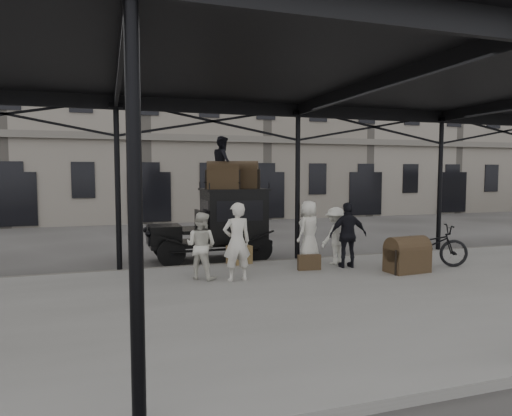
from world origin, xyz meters
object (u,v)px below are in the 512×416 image
(porter_left, at_px, (237,242))
(steamer_trunk_roof_near, at_px, (223,177))
(bicycle, at_px, (426,245))
(steamer_trunk_platform, at_px, (407,257))
(porter_official, at_px, (348,235))
(taxi, at_px, (223,221))

(porter_left, height_order, steamer_trunk_roof_near, steamer_trunk_roof_near)
(bicycle, height_order, steamer_trunk_platform, bicycle)
(porter_left, distance_m, steamer_trunk_platform, 4.41)
(bicycle, xyz_separation_m, steamer_trunk_roof_near, (-4.85, 3.10, 1.81))
(porter_official, bearing_deg, porter_left, 17.36)
(steamer_trunk_platform, bearing_deg, porter_left, 169.16)
(porter_left, xyz_separation_m, bicycle, (5.28, 0.00, -0.35))
(porter_official, height_order, bicycle, porter_official)
(porter_official, xyz_separation_m, bicycle, (2.08, -0.51, -0.30))
(taxi, xyz_separation_m, porter_left, (-0.51, -3.36, -0.14))
(taxi, height_order, steamer_trunk_platform, taxi)
(porter_left, relative_size, steamer_trunk_roof_near, 1.95)
(porter_official, bearing_deg, steamer_trunk_roof_near, -34.93)
(porter_left, relative_size, bicycle, 0.85)
(taxi, bearing_deg, steamer_trunk_platform, -44.79)
(bicycle, bearing_deg, steamer_trunk_platform, 139.05)
(taxi, relative_size, porter_left, 2.00)
(taxi, relative_size, steamer_trunk_roof_near, 3.90)
(taxi, bearing_deg, bicycle, -35.12)
(taxi, relative_size, steamer_trunk_platform, 3.53)
(taxi, height_order, porter_official, taxi)
(steamer_trunk_roof_near, bearing_deg, bicycle, -20.55)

